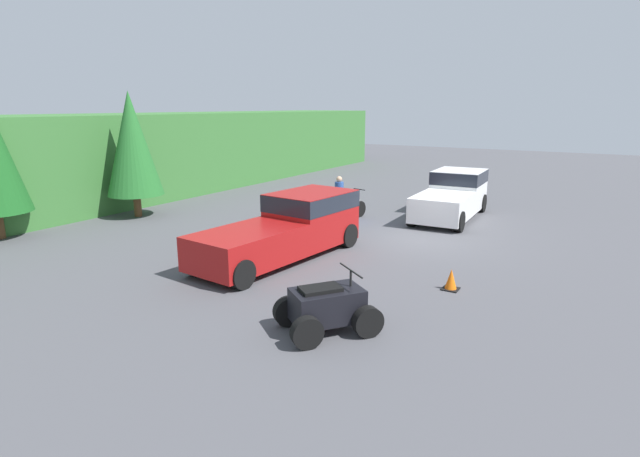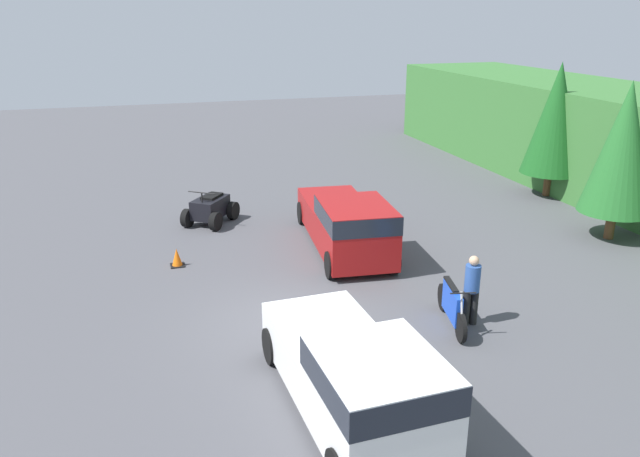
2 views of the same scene
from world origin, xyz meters
TOP-DOWN VIEW (x-y plane):
  - ground_plane at (0.00, 0.00)m, footprint 80.00×80.00m
  - tree_left at (-7.63, 12.96)m, footprint 2.38×2.38m
  - tree_mid_left at (-2.60, 11.77)m, footprint 2.30×2.30m
  - pickup_truck_red at (-3.98, 2.92)m, footprint 6.16×2.67m
  - pickup_truck_second at (4.28, 0.21)m, footprint 5.26×2.29m
  - dirt_bike at (1.35, 3.73)m, footprint 2.29×0.78m
  - quad_atv at (-8.14, -0.82)m, footprint 2.39×2.26m
  - rider_person at (1.45, 4.17)m, footprint 0.41×0.41m
  - traffic_cone at (-4.38, -2.33)m, footprint 0.42×0.42m

SIDE VIEW (x-z plane):
  - ground_plane at x=0.00m, z-range 0.00..0.00m
  - traffic_cone at x=-4.38m, z-range -0.02..0.53m
  - dirt_bike at x=1.35m, z-range -0.10..1.11m
  - quad_atv at x=-8.14m, z-range -0.13..1.17m
  - rider_person at x=1.45m, z-range 0.08..1.86m
  - pickup_truck_second at x=4.28m, z-range 0.05..1.93m
  - pickup_truck_red at x=-3.98m, z-range 0.05..1.94m
  - tree_mid_left at x=-2.60m, z-range 0.46..5.69m
  - tree_left at x=-7.63m, z-range 0.48..5.88m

